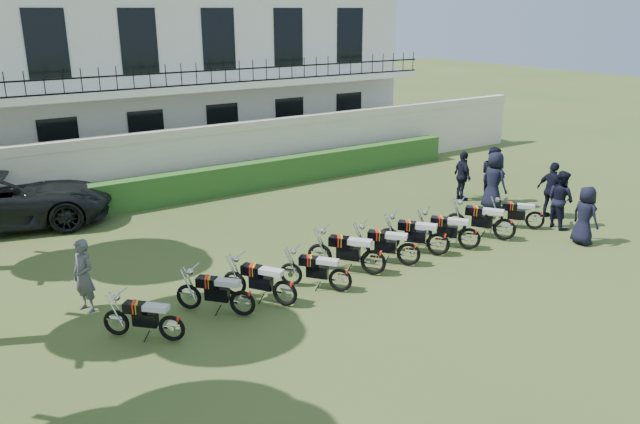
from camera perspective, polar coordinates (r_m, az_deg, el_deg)
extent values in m
plane|color=#375020|center=(16.02, 1.59, -4.56)|extent=(100.00, 100.00, 0.00)
cube|color=beige|center=(22.43, -10.13, 4.49)|extent=(30.00, 0.30, 2.00)
cube|color=beige|center=(22.20, -10.29, 7.38)|extent=(30.00, 0.35, 0.30)
cube|color=#284F1C|center=(22.25, -6.87, 3.21)|extent=(18.00, 0.60, 1.00)
cube|color=white|center=(27.59, -15.50, 11.91)|extent=(20.00, 8.00, 7.00)
cube|color=white|center=(23.19, -11.78, 11.12)|extent=(20.00, 1.40, 0.25)
cube|color=black|center=(22.53, -11.25, 12.50)|extent=(20.00, 0.05, 0.05)
cube|color=black|center=(22.57, -11.18, 11.36)|extent=(20.00, 0.05, 0.05)
cube|color=black|center=(22.96, -22.66, 5.22)|extent=(1.30, 0.12, 2.20)
cube|color=black|center=(22.52, -23.75, 13.91)|extent=(1.30, 0.12, 2.20)
cube|color=black|center=(23.66, -15.53, 6.31)|extent=(1.30, 0.12, 2.20)
cube|color=black|center=(23.24, -16.27, 14.77)|extent=(1.30, 0.12, 2.20)
cube|color=black|center=(24.71, -8.88, 7.23)|extent=(1.30, 0.12, 2.20)
cube|color=black|center=(24.30, -9.29, 15.35)|extent=(1.30, 0.12, 2.20)
cube|color=black|center=(26.06, -2.82, 7.98)|extent=(1.30, 0.12, 2.20)
cube|color=black|center=(25.68, -2.95, 15.69)|extent=(1.30, 0.12, 2.20)
cube|color=black|center=(27.67, 2.60, 8.58)|extent=(1.30, 0.12, 2.20)
cube|color=black|center=(27.32, 2.70, 15.84)|extent=(1.30, 0.12, 2.20)
torus|color=black|center=(12.37, -10.88, -10.75)|extent=(0.45, 0.44, 0.55)
torus|color=black|center=(12.82, -15.79, -10.05)|extent=(0.45, 0.44, 0.55)
cube|color=black|center=(12.50, -13.24, -9.89)|extent=(0.46, 0.46, 0.27)
cube|color=black|center=(12.48, -14.19, -8.78)|extent=(0.45, 0.45, 0.20)
cube|color=red|center=(12.47, -14.20, -8.75)|extent=(0.16, 0.25, 0.21)
cube|color=#DFA00B|center=(12.45, -13.97, -8.78)|extent=(0.14, 0.24, 0.21)
cube|color=silver|center=(12.29, -12.29, -8.89)|extent=(0.50, 0.50, 0.11)
cylinder|color=silver|center=(12.48, -15.49, -7.52)|extent=(0.39, 0.40, 0.03)
torus|color=black|center=(13.08, -4.57, -8.71)|extent=(0.45, 0.48, 0.57)
torus|color=black|center=(13.50, -9.53, -8.03)|extent=(0.45, 0.48, 0.57)
cube|color=black|center=(13.20, -6.92, -7.85)|extent=(0.47, 0.50, 0.28)
cube|color=black|center=(13.17, -7.85, -6.74)|extent=(0.47, 0.48, 0.21)
cube|color=red|center=(13.16, -7.85, -6.70)|extent=(0.18, 0.26, 0.22)
cube|color=#DFA00B|center=(13.14, -7.62, -6.73)|extent=(0.16, 0.25, 0.22)
cube|color=silver|center=(12.99, -5.92, -6.83)|extent=(0.52, 0.53, 0.11)
cylinder|color=silver|center=(13.16, -9.12, -5.46)|extent=(0.44, 0.40, 0.03)
torus|color=black|center=(13.37, -0.78, -7.98)|extent=(0.40, 0.54, 0.59)
torus|color=black|center=(13.88, -5.56, -7.05)|extent=(0.40, 0.54, 0.59)
cube|color=black|center=(13.53, -3.04, -7.00)|extent=(0.44, 0.54, 0.29)
cube|color=black|center=(13.52, -3.91, -5.83)|extent=(0.45, 0.50, 0.21)
cube|color=red|center=(13.51, -3.92, -5.79)|extent=(0.22, 0.26, 0.22)
cube|color=#DFA00B|center=(13.49, -3.69, -5.83)|extent=(0.19, 0.24, 0.22)
cube|color=silver|center=(13.31, -2.05, -6.02)|extent=(0.49, 0.57, 0.12)
cylinder|color=silver|center=(13.54, -5.11, -4.49)|extent=(0.50, 0.35, 0.03)
torus|color=black|center=(14.14, 4.20, -6.59)|extent=(0.42, 0.48, 0.56)
torus|color=black|center=(14.41, -0.43, -6.05)|extent=(0.42, 0.48, 0.56)
cube|color=black|center=(14.20, 2.05, -5.84)|extent=(0.45, 0.49, 0.27)
cube|color=black|center=(14.15, 1.24, -4.84)|extent=(0.45, 0.47, 0.20)
cube|color=red|center=(14.14, 1.24, -4.80)|extent=(0.19, 0.25, 0.21)
cube|color=#DFA00B|center=(14.13, 1.45, -4.83)|extent=(0.16, 0.24, 0.21)
cube|color=silver|center=(14.03, 3.04, -4.90)|extent=(0.49, 0.52, 0.11)
cylinder|color=silver|center=(14.12, 0.10, -3.68)|extent=(0.43, 0.37, 0.03)
torus|color=black|center=(15.03, 7.42, -4.99)|extent=(0.47, 0.56, 0.64)
torus|color=black|center=(15.31, 2.41, -4.41)|extent=(0.47, 0.56, 0.64)
cube|color=black|center=(15.08, 5.10, -4.17)|extent=(0.51, 0.57, 0.31)
cube|color=black|center=(15.03, 4.23, -3.08)|extent=(0.51, 0.54, 0.23)
cube|color=red|center=(15.03, 4.24, -3.04)|extent=(0.22, 0.28, 0.24)
cube|color=#DFA00B|center=(15.01, 4.47, -3.06)|extent=(0.19, 0.27, 0.24)
cube|color=silver|center=(14.91, 6.19, -3.14)|extent=(0.56, 0.60, 0.13)
cylinder|color=silver|center=(15.00, 3.02, -1.82)|extent=(0.51, 0.42, 0.03)
torus|color=black|center=(15.72, 10.41, -4.15)|extent=(0.46, 0.51, 0.60)
torus|color=black|center=(15.88, 5.81, -3.70)|extent=(0.46, 0.51, 0.60)
cube|color=black|center=(15.73, 8.30, -3.44)|extent=(0.49, 0.53, 0.30)
cube|color=black|center=(15.67, 7.52, -2.46)|extent=(0.48, 0.50, 0.22)
cube|color=red|center=(15.66, 7.52, -2.43)|extent=(0.20, 0.27, 0.23)
cube|color=#DFA00B|center=(15.65, 7.74, -2.45)|extent=(0.17, 0.26, 0.23)
cube|color=silver|center=(15.59, 9.31, -2.49)|extent=(0.53, 0.57, 0.12)
cylinder|color=silver|center=(15.61, 6.42, -1.34)|extent=(0.47, 0.41, 0.03)
torus|color=black|center=(16.49, 12.99, -3.23)|extent=(0.45, 0.53, 0.61)
torus|color=black|center=(16.63, 8.51, -2.77)|extent=(0.45, 0.53, 0.61)
cube|color=black|center=(16.49, 10.94, -2.53)|extent=(0.49, 0.54, 0.30)
cube|color=black|center=(16.42, 10.20, -1.56)|extent=(0.49, 0.52, 0.22)
cube|color=red|center=(16.42, 10.20, -1.53)|extent=(0.21, 0.27, 0.23)
cube|color=#DFA00B|center=(16.41, 10.41, -1.55)|extent=(0.18, 0.26, 0.23)
cube|color=silver|center=(16.36, 11.95, -1.60)|extent=(0.53, 0.58, 0.12)
cylinder|color=silver|center=(16.37, 9.15, -0.45)|extent=(0.49, 0.40, 0.03)
torus|color=black|center=(17.12, 15.61, -2.67)|extent=(0.45, 0.52, 0.60)
torus|color=black|center=(17.18, 11.35, -2.27)|extent=(0.45, 0.52, 0.60)
cube|color=black|center=(17.08, 13.67, -2.02)|extent=(0.48, 0.53, 0.30)
cube|color=black|center=(17.01, 12.98, -1.11)|extent=(0.48, 0.50, 0.22)
cube|color=red|center=(17.00, 12.98, -1.08)|extent=(0.20, 0.27, 0.23)
cube|color=#DFA00B|center=(17.00, 13.18, -1.10)|extent=(0.18, 0.25, 0.23)
cube|color=silver|center=(16.97, 14.64, -1.14)|extent=(0.53, 0.57, 0.12)
cylinder|color=silver|center=(16.94, 11.99, -0.07)|extent=(0.47, 0.40, 0.03)
torus|color=black|center=(18.02, 18.61, -1.86)|extent=(0.44, 0.57, 0.63)
torus|color=black|center=(18.12, 14.39, -1.36)|extent=(0.44, 0.57, 0.63)
cube|color=black|center=(18.00, 16.70, -1.17)|extent=(0.48, 0.57, 0.31)
cube|color=black|center=(17.93, 16.03, -0.24)|extent=(0.49, 0.54, 0.23)
cube|color=red|center=(17.93, 16.03, -0.20)|extent=(0.23, 0.28, 0.24)
cube|color=#DFA00B|center=(17.93, 16.23, -0.23)|extent=(0.20, 0.26, 0.24)
cube|color=silver|center=(17.89, 17.68, -0.30)|extent=(0.53, 0.61, 0.12)
cylinder|color=silver|center=(17.87, 15.07, 0.83)|extent=(0.53, 0.38, 0.03)
torus|color=black|center=(19.33, 20.75, -0.89)|extent=(0.44, 0.45, 0.55)
torus|color=black|center=(19.18, 17.33, -0.67)|extent=(0.44, 0.45, 0.55)
cube|color=black|center=(19.21, 19.22, -0.41)|extent=(0.46, 0.46, 0.27)
cube|color=black|center=(19.11, 18.68, 0.32)|extent=(0.45, 0.45, 0.20)
cube|color=red|center=(19.11, 18.69, 0.34)|extent=(0.17, 0.25, 0.21)
cube|color=#DFA00B|center=(19.12, 18.85, 0.33)|extent=(0.14, 0.24, 0.21)
cube|color=silver|center=(19.16, 20.02, 0.33)|extent=(0.50, 0.50, 0.11)
cylinder|color=silver|center=(19.01, 17.91, 1.15)|extent=(0.40, 0.39, 0.03)
imported|color=black|center=(20.53, -27.08, 1.05)|extent=(6.57, 4.09, 1.70)
imported|color=#545458|center=(14.14, -20.80, -5.47)|extent=(0.58, 0.69, 1.60)
imported|color=black|center=(18.42, 23.07, -0.29)|extent=(0.60, 0.85, 1.63)
imported|color=black|center=(19.56, 21.14, 1.10)|extent=(0.78, 0.93, 1.72)
imported|color=black|center=(20.32, 20.47, 1.85)|extent=(0.49, 1.06, 1.76)
imported|color=black|center=(20.67, 15.62, 2.76)|extent=(0.60, 0.92, 1.88)
imported|color=black|center=(21.37, 15.52, 3.29)|extent=(0.94, 1.08, 1.90)
imported|color=black|center=(21.41, 12.90, 3.22)|extent=(0.69, 1.06, 1.68)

